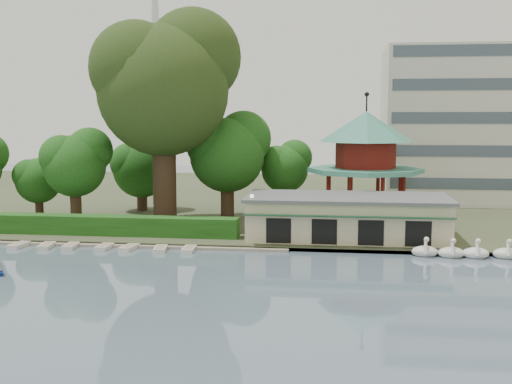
% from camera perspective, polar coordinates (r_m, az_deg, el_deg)
% --- Properties ---
extents(ground_plane, '(220.00, 220.00, 0.00)m').
position_cam_1_polar(ground_plane, '(40.11, -6.23, -10.11)').
color(ground_plane, slate).
rests_on(ground_plane, ground).
extents(shore, '(220.00, 70.00, 0.40)m').
position_cam_1_polar(shore, '(90.48, 1.50, -0.48)').
color(shore, '#424930').
rests_on(shore, ground).
extents(embankment, '(220.00, 0.60, 0.30)m').
position_cam_1_polar(embankment, '(56.52, -2.11, -4.94)').
color(embankment, gray).
rests_on(embankment, ground).
extents(dock, '(34.00, 1.60, 0.24)m').
position_cam_1_polar(dock, '(59.56, -13.63, -4.55)').
color(dock, gray).
rests_on(dock, ground).
extents(boathouse, '(18.60, 9.39, 3.90)m').
position_cam_1_polar(boathouse, '(59.99, 8.10, -2.17)').
color(boathouse, beige).
rests_on(boathouse, shore).
extents(pavilion, '(12.40, 12.40, 13.50)m').
position_cam_1_polar(pavilion, '(69.47, 9.72, 3.26)').
color(pavilion, beige).
rests_on(pavilion, shore).
extents(broadcast_tower, '(8.00, 8.00, 96.00)m').
position_cam_1_polar(broadcast_tower, '(185.86, -8.93, 13.60)').
color(broadcast_tower, silver).
rests_on(broadcast_tower, ground).
extents(hedge, '(30.00, 2.00, 1.80)m').
position_cam_1_polar(hedge, '(63.47, -15.12, -2.82)').
color(hedge, '#205519').
rests_on(hedge, shore).
extents(lamp_post, '(0.36, 0.36, 4.28)m').
position_cam_1_polar(lamp_post, '(57.40, -0.37, -1.52)').
color(lamp_post, black).
rests_on(lamp_post, shore).
extents(big_tree, '(15.02, 14.00, 22.56)m').
position_cam_1_polar(big_tree, '(68.03, -8.08, 9.90)').
color(big_tree, '#3A281C').
rests_on(big_tree, shore).
extents(small_trees, '(39.35, 16.77, 11.83)m').
position_cam_1_polar(small_trees, '(72.12, -9.92, 2.80)').
color(small_trees, '#3A281C').
rests_on(small_trees, shore).
extents(moored_rowboats, '(24.36, 2.63, 0.36)m').
position_cam_1_polar(moored_rowboats, '(59.54, -17.04, -4.61)').
color(moored_rowboats, silver).
rests_on(moored_rowboats, ground).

